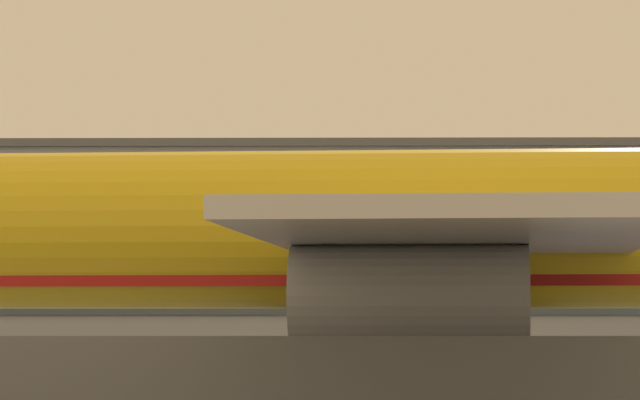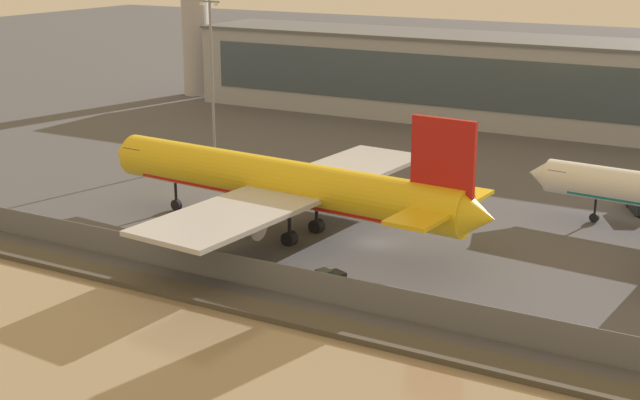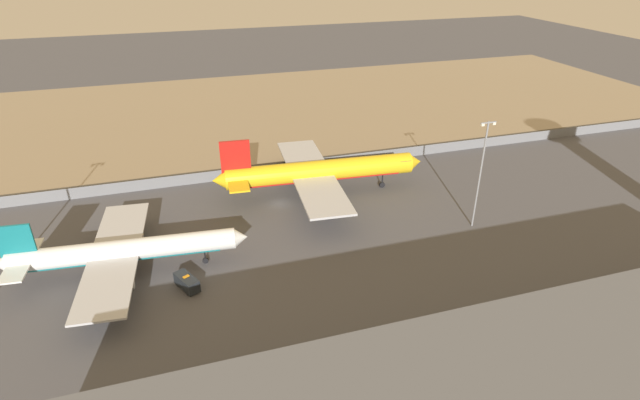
# 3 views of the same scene
# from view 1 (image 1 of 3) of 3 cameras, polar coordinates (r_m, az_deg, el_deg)

# --- Properties ---
(cargo_jet_yellow) EXTENTS (48.14, 41.21, 14.56)m
(cargo_jet_yellow) POSITION_cam_1_polar(r_m,az_deg,el_deg) (55.27, 2.94, -1.10)
(cargo_jet_yellow) COLOR yellow
(cargo_jet_yellow) RESTS_ON ground
(terminal_building) EXTENTS (104.97, 17.19, 14.42)m
(terminal_building) POSITION_cam_1_polar(r_m,az_deg,el_deg) (123.42, 0.50, -1.81)
(terminal_building) COLOR #9EA3AD
(terminal_building) RESTS_ON ground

